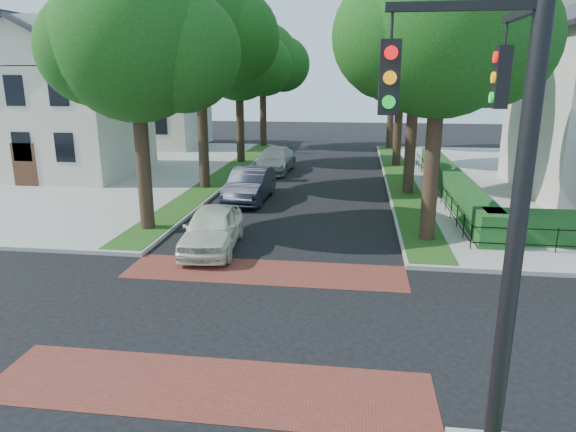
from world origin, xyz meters
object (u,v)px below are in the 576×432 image
object	(u,v)px
traffic_signal	(504,175)
parked_car_rear	(275,160)
parked_car_front	(212,228)
parked_car_middle	(250,185)

from	to	relation	value
traffic_signal	parked_car_rear	world-z (taller)	traffic_signal
parked_car_front	parked_car_rear	size ratio (longest dim) A/B	0.85
parked_car_middle	traffic_signal	bearing A→B (deg)	-65.35
traffic_signal	parked_car_front	bearing A→B (deg)	126.70
traffic_signal	parked_car_rear	distance (m)	26.82
parked_car_front	parked_car_rear	bearing A→B (deg)	86.08
parked_car_front	parked_car_rear	xyz separation A→B (m)	(-0.25, 15.82, -0.00)
traffic_signal	parked_car_middle	xyz separation A→B (m)	(-7.37, 17.19, -3.88)
parked_car_middle	parked_car_rear	size ratio (longest dim) A/B	0.93
traffic_signal	parked_car_middle	bearing A→B (deg)	113.21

